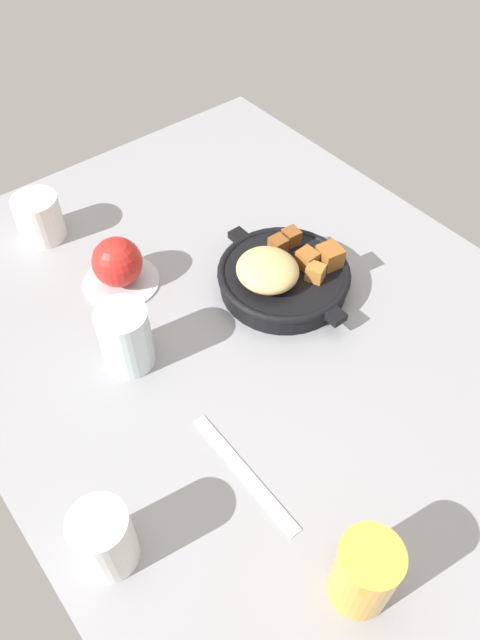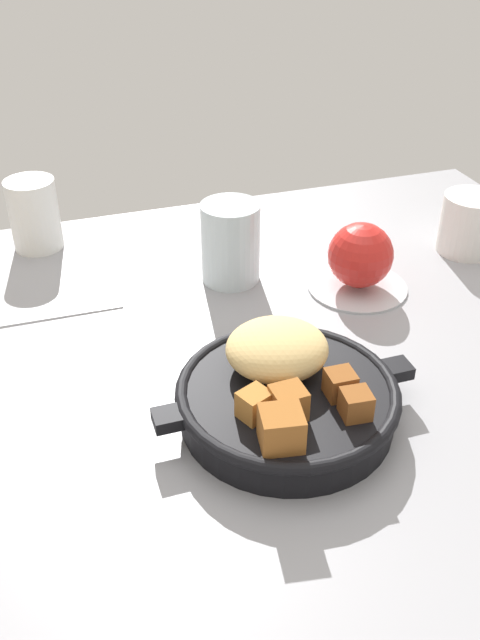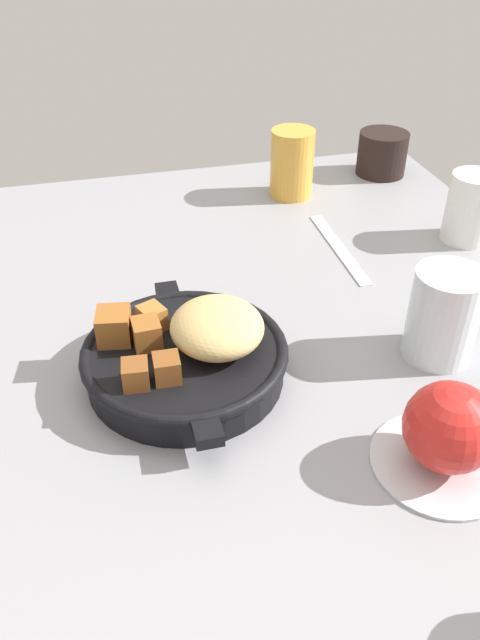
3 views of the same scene
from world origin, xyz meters
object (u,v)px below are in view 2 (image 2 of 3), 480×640
Objects in this scene: cast_iron_skillet at (286,392)px; ceramic_mug_white at (469,224)px; water_glass_tall at (230,243)px; white_creamer_pitcher at (34,214)px; red_apple at (361,255)px; butter_knife at (38,316)px.

ceramic_mug_white is (33.81, 22.65, 0.98)cm from cast_iron_skillet.
water_glass_tall reaches higher than white_creamer_pitcher.
white_creamer_pitcher is at bearing 143.60° from water_glass_tall.
red_apple is 0.83× the size of white_creamer_pitcher.
red_apple is (16.37, 18.45, 1.59)cm from cast_iron_skillet.
ceramic_mug_white is at bearing -19.31° from white_creamer_pitcher.
water_glass_tall is at bearing -36.40° from white_creamer_pitcher.
white_creamer_pitcher reaches higher than red_apple.
butter_knife is (-20.16, 23.68, -2.62)cm from cast_iron_skillet.
butter_knife is at bearing 130.41° from cast_iron_skillet.
ceramic_mug_white is (17.44, 4.20, -0.62)cm from red_apple.
red_apple is 17.95cm from ceramic_mug_white.
water_glass_tall is at bearing 175.18° from ceramic_mug_white.
ceramic_mug_white is 0.82× the size of white_creamer_pitcher.
water_glass_tall is (-13.58, 6.81, 0.45)cm from red_apple.
ceramic_mug_white is at bearing 13.54° from red_apple.
red_apple is at bearing -32.85° from white_creamer_pitcher.
red_apple is at bearing -7.42° from butter_knife.
cast_iron_skillet is 25.50cm from water_glass_tall.
water_glass_tall reaches higher than cast_iron_skillet.
ceramic_mug_white reaches higher than butter_knife.
butter_knife is at bearing -176.05° from water_glass_tall.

